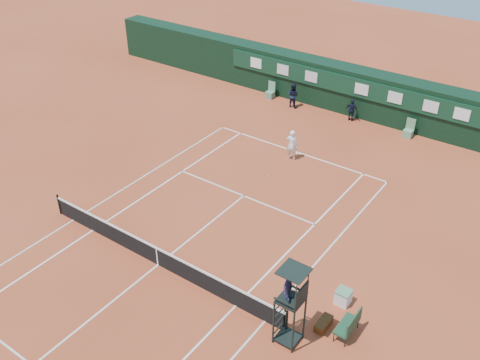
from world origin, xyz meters
name	(u,v)px	position (x,y,z in m)	size (l,w,h in m)	color
ground	(158,265)	(0.00, 0.00, 0.00)	(90.00, 90.00, 0.00)	#B74C2B
court_lines	(158,265)	(0.00, 0.00, 0.01)	(11.05, 23.85, 0.01)	white
tennis_net	(157,256)	(0.00, 0.00, 0.51)	(12.90, 0.10, 1.10)	black
back_wall	(352,90)	(0.00, 18.74, 1.51)	(40.00, 1.65, 3.00)	black
linesman_chair_left	(270,93)	(-5.50, 17.48, 0.32)	(0.55, 0.50, 1.15)	#588765
linesman_chair_right	(408,132)	(4.50, 17.48, 0.32)	(0.55, 0.50, 1.15)	#609469
umpire_chair	(291,291)	(6.64, -0.28, 2.46)	(0.96, 0.95, 3.42)	black
player_bench	(350,324)	(8.36, 1.19, 0.60)	(0.55, 1.20, 1.10)	#194028
tennis_bag	(324,324)	(7.41, 1.03, 0.16)	(0.38, 0.88, 0.33)	black
cooler	(343,297)	(7.45, 2.56, 0.33)	(0.57, 0.57, 0.65)	white
tennis_ball	(268,176)	(-0.02, 8.73, 0.03)	(0.06, 0.06, 0.06)	#DDE936
player	(292,145)	(0.05, 11.04, 0.91)	(0.66, 0.43, 1.82)	white
ball_kid_left	(293,95)	(-3.46, 17.09, 0.84)	(0.82, 0.64, 1.68)	black
ball_kid_right	(352,110)	(0.69, 17.47, 0.73)	(0.86, 0.36, 1.46)	black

